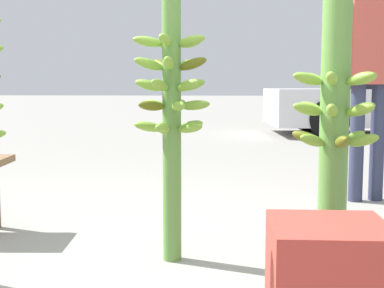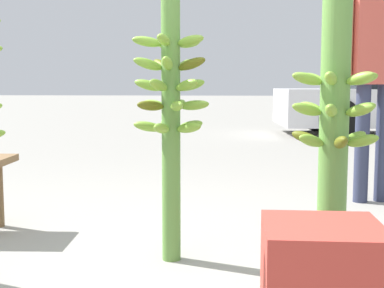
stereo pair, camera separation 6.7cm
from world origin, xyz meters
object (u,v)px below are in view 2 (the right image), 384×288
at_px(banana_stalk_right, 334,129).
at_px(produce_crate, 322,281).
at_px(banana_stalk_center, 171,84).
at_px(vendor_person, 376,56).

distance_m(banana_stalk_right, produce_crate, 0.90).
bearing_deg(banana_stalk_right, banana_stalk_center, 179.12).
relative_size(banana_stalk_center, produce_crate, 4.38).
bearing_deg(banana_stalk_center, banana_stalk_right, -0.88).
xyz_separation_m(banana_stalk_center, banana_stalk_right, (0.77, -0.01, -0.21)).
bearing_deg(vendor_person, banana_stalk_right, -126.63).
distance_m(vendor_person, produce_crate, 2.48).
bearing_deg(produce_crate, vendor_person, 72.26).
relative_size(banana_stalk_right, produce_crate, 3.17).
xyz_separation_m(banana_stalk_center, vendor_person, (1.31, 1.43, 0.20)).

